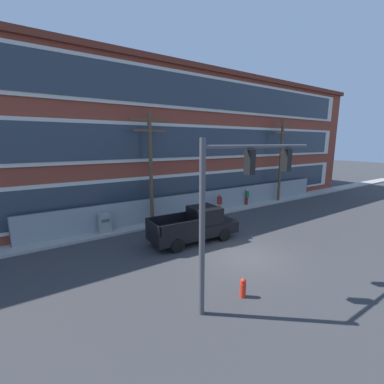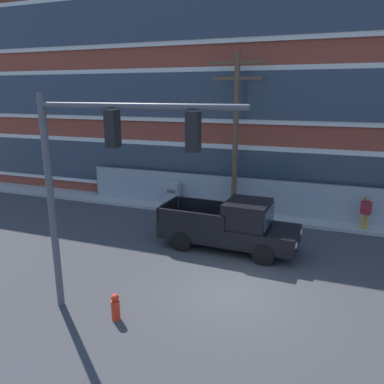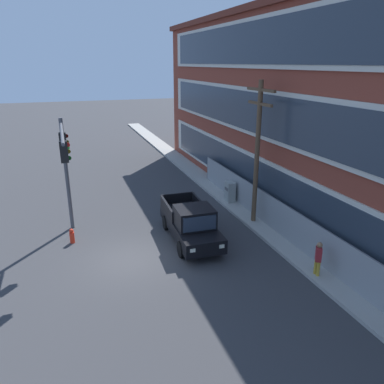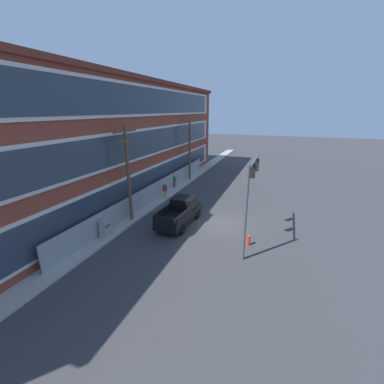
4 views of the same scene
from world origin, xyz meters
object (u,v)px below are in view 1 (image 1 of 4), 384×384
utility_pole_midblock (281,157)px  pedestrian_near_cabinet (219,203)px  pickup_truck_black (196,226)px  traffic_signal_mast (238,189)px  electrical_cabinet (105,224)px  utility_pole_near_corner (151,164)px  fire_hydrant (243,288)px  pedestrian_by_fence (247,196)px

utility_pole_midblock → pedestrian_near_cabinet: bearing=-178.7°
pickup_truck_black → utility_pole_midblock: (13.03, 4.09, 3.56)m
traffic_signal_mast → pedestrian_near_cabinet: bearing=53.1°
pickup_truck_black → electrical_cabinet: 6.01m
electrical_cabinet → pedestrian_near_cabinet: (9.45, -0.26, 0.25)m
electrical_cabinet → utility_pole_midblock: bearing=-0.3°
pickup_truck_black → electrical_cabinet: (-4.32, 4.17, -0.24)m
utility_pole_near_corner → electrical_cabinet: bearing=179.2°
fire_hydrant → traffic_signal_mast: bearing=166.0°
fire_hydrant → pedestrian_by_fence: bearing=44.0°
pedestrian_near_cabinet → fire_hydrant: bearing=-125.3°
utility_pole_near_corner → fire_hydrant: (-0.80, -9.94, -4.08)m
utility_pole_near_corner → utility_pole_midblock: 13.99m
traffic_signal_mast → fire_hydrant: traffic_signal_mast is taller
traffic_signal_mast → electrical_cabinet: size_ratio=4.19×
pickup_truck_black → pedestrian_by_fence: (8.91, 4.48, 0.01)m
utility_pole_midblock → fire_hydrant: size_ratio=10.36×
pickup_truck_black → pedestrian_by_fence: 9.97m
utility_pole_near_corner → utility_pole_midblock: bearing=-0.1°
pickup_truck_black → fire_hydrant: size_ratio=7.15×
traffic_signal_mast → utility_pole_midblock: (15.15, 9.82, 0.20)m
pickup_truck_black → pedestrian_near_cabinet: pickup_truck_black is taller
pickup_truck_black → utility_pole_near_corner: utility_pole_near_corner is taller
electrical_cabinet → fire_hydrant: electrical_cabinet is taller
pedestrian_near_cabinet → pedestrian_by_fence: size_ratio=1.00×
utility_pole_midblock → pedestrian_near_cabinet: (-7.91, -0.18, -3.55)m
traffic_signal_mast → utility_pole_midblock: size_ratio=0.75×
traffic_signal_mast → fire_hydrant: (0.35, -0.09, -3.95)m
utility_pole_near_corner → traffic_signal_mast: bearing=-96.7°
electrical_cabinet → pedestrian_by_fence: (13.23, 0.31, 0.25)m
utility_pole_near_corner → fire_hydrant: utility_pole_near_corner is taller
electrical_cabinet → pedestrian_near_cabinet: bearing=-1.6°
utility_pole_near_corner → electrical_cabinet: size_ratio=5.44×
utility_pole_near_corner → pedestrian_by_fence: 10.47m
pickup_truck_black → utility_pole_midblock: bearing=17.4°
utility_pole_near_corner → utility_pole_midblock: (13.99, -0.04, 0.06)m
utility_pole_near_corner → pedestrian_near_cabinet: size_ratio=4.69×
pickup_truck_black → utility_pole_near_corner: bearing=103.1°
pickup_truck_black → utility_pole_near_corner: 5.50m
utility_pole_near_corner → pedestrian_near_cabinet: utility_pole_near_corner is taller
pedestrian_by_fence → fire_hydrant: bearing=-136.0°
traffic_signal_mast → pickup_truck_black: size_ratio=1.09×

